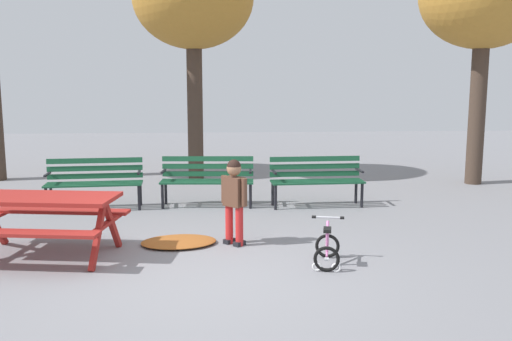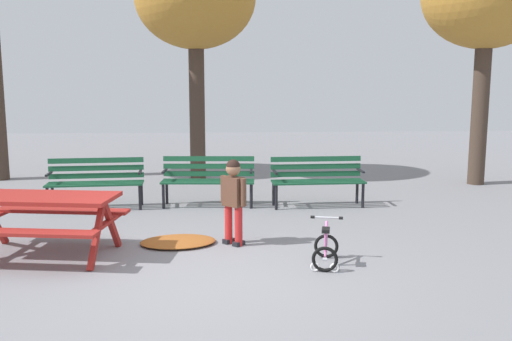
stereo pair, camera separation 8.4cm
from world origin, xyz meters
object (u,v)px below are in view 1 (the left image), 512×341
picnic_table (42,210)px  park_bench_right (316,177)px  park_bench_left (207,177)px  kids_bicycle (327,248)px  park_bench_far_left (95,179)px  child_standing (234,194)px

picnic_table → park_bench_right: 4.68m
park_bench_left → kids_bicycle: (1.46, -3.34, -0.31)m
picnic_table → park_bench_left: (1.97, 2.79, -0.08)m
picnic_table → park_bench_far_left: (0.06, 2.69, -0.08)m
picnic_table → kids_bicycle: 3.49m
park_bench_far_left → park_bench_right: size_ratio=1.01×
picnic_table → child_standing: bearing=8.8°
picnic_table → kids_bicycle: (3.43, -0.55, -0.39)m
park_bench_left → kids_bicycle: 3.65m
picnic_table → park_bench_left: park_bench_left is taller
park_bench_right → park_bench_left: bearing=175.7°
park_bench_far_left → park_bench_left: (1.91, 0.10, 0.00)m
child_standing → park_bench_far_left: bearing=134.7°
child_standing → kids_bicycle: child_standing is taller
park_bench_left → child_standing: (0.39, -2.43, 0.17)m
picnic_table → park_bench_right: bearing=34.4°
park_bench_left → child_standing: child_standing is taller
picnic_table → park_bench_left: bearing=54.8°
picnic_table → kids_bicycle: bearing=-9.1°
park_bench_right → child_standing: size_ratio=1.41×
park_bench_right → kids_bicycle: 3.24m
child_standing → park_bench_left: bearing=99.1°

